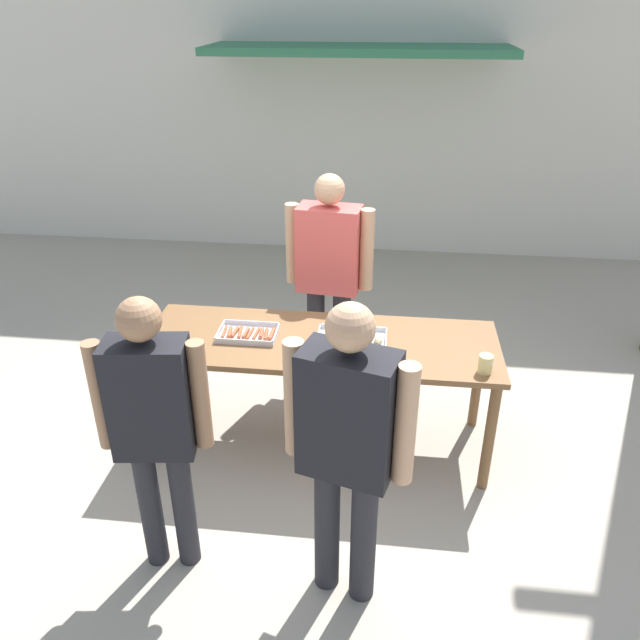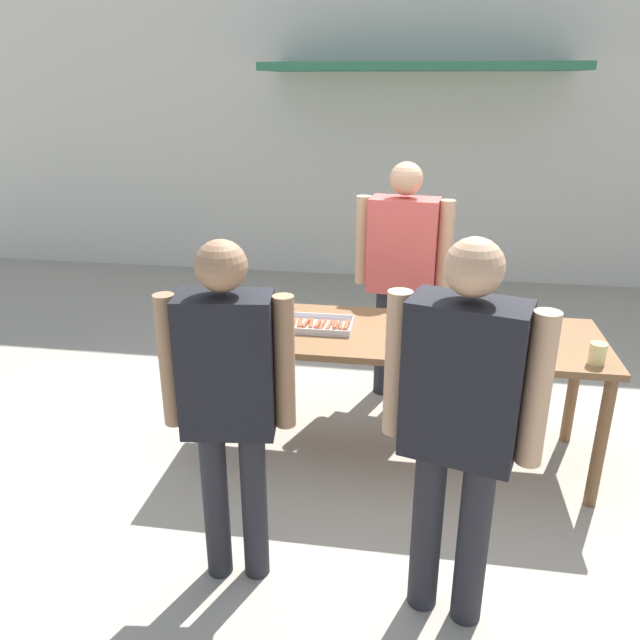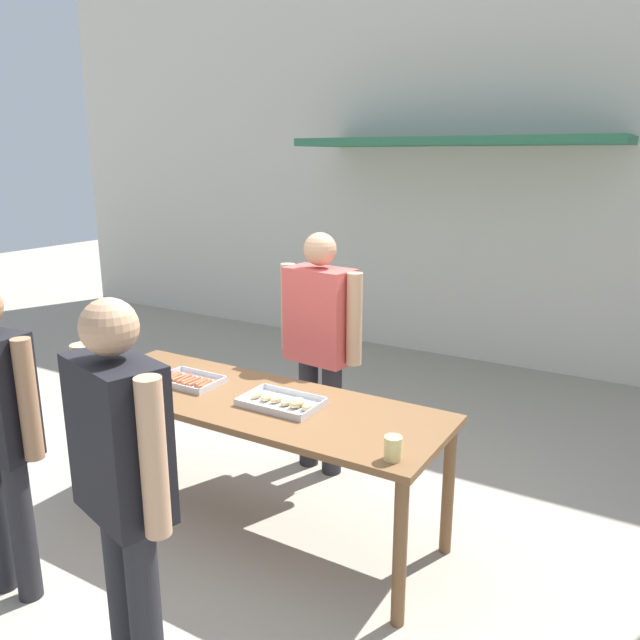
% 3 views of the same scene
% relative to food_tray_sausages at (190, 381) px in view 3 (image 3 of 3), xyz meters
% --- Properties ---
extents(ground_plane, '(24.00, 24.00, 0.00)m').
position_rel_food_tray_sausages_xyz_m(ground_plane, '(0.49, 0.00, -0.87)').
color(ground_plane, '#A39989').
extents(building_facade_back, '(12.00, 1.11, 4.50)m').
position_rel_food_tray_sausages_xyz_m(building_facade_back, '(0.49, 3.98, 1.39)').
color(building_facade_back, beige).
rests_on(building_facade_back, ground).
extents(serving_table, '(2.39, 0.82, 0.85)m').
position_rel_food_tray_sausages_xyz_m(serving_table, '(0.49, 0.00, -0.11)').
color(serving_table, brown).
rests_on(serving_table, ground).
extents(food_tray_sausages, '(0.40, 0.28, 0.04)m').
position_rel_food_tray_sausages_xyz_m(food_tray_sausages, '(0.00, 0.00, 0.00)').
color(food_tray_sausages, silver).
rests_on(food_tray_sausages, serving_table).
extents(food_tray_buns, '(0.46, 0.31, 0.07)m').
position_rel_food_tray_sausages_xyz_m(food_tray_buns, '(0.71, 0.00, 0.01)').
color(food_tray_buns, silver).
rests_on(food_tray_buns, serving_table).
extents(condiment_jar_mustard, '(0.06, 0.06, 0.08)m').
position_rel_food_tray_sausages_xyz_m(condiment_jar_mustard, '(-0.57, -0.30, 0.02)').
color(condiment_jar_mustard, '#B22319').
rests_on(condiment_jar_mustard, serving_table).
extents(condiment_jar_ketchup, '(0.06, 0.06, 0.08)m').
position_rel_food_tray_sausages_xyz_m(condiment_jar_ketchup, '(-0.49, -0.29, 0.02)').
color(condiment_jar_ketchup, gold).
rests_on(condiment_jar_ketchup, serving_table).
extents(beer_cup, '(0.09, 0.09, 0.12)m').
position_rel_food_tray_sausages_xyz_m(beer_cup, '(1.54, -0.28, 0.04)').
color(beer_cup, '#DBC67A').
rests_on(beer_cup, serving_table).
extents(person_server_behind_table, '(0.69, 0.32, 1.76)m').
position_rel_food_tray_sausages_xyz_m(person_server_behind_table, '(0.46, 0.85, 0.17)').
color(person_server_behind_table, '#232328').
rests_on(person_server_behind_table, ground).
extents(person_customer_with_cup, '(0.63, 0.36, 1.75)m').
position_rel_food_tray_sausages_xyz_m(person_customer_with_cup, '(0.77, -1.24, 0.17)').
color(person_customer_with_cup, '#232328').
rests_on(person_customer_with_cup, ground).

